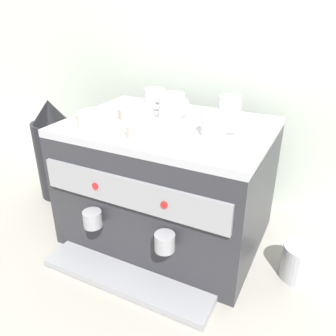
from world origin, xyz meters
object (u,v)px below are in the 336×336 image
object	(u,v)px
ceramic_bowl_0	(136,112)
ceramic_cup_2	(170,109)
ceramic_cup_3	(215,125)
ceramic_cup_4	(229,107)
ceramic_bowl_1	(147,130)
espresso_machine	(167,183)
ceramic_cup_0	(172,102)
ceramic_cup_1	(155,97)
ceramic_bowl_2	(98,119)
milk_pitcher	(300,262)
coffee_grinder	(55,151)

from	to	relation	value
ceramic_bowl_0	ceramic_cup_2	bearing A→B (deg)	2.48
ceramic_cup_2	ceramic_cup_3	xyz separation A→B (m)	(0.16, -0.05, -0.01)
ceramic_cup_4	ceramic_bowl_1	world-z (taller)	ceramic_cup_4
espresso_machine	ceramic_cup_0	distance (m)	0.28
ceramic_cup_1	ceramic_cup_2	xyz separation A→B (m)	(0.13, -0.14, 0.01)
ceramic_cup_0	ceramic_cup_2	xyz separation A→B (m)	(0.05, -0.11, 0.01)
ceramic_cup_4	espresso_machine	bearing A→B (deg)	-137.05
ceramic_cup_3	ceramic_cup_4	world-z (taller)	ceramic_cup_4
ceramic_cup_4	ceramic_bowl_2	xyz separation A→B (m)	(-0.33, -0.25, -0.02)
ceramic_cup_0	ceramic_cup_1	xyz separation A→B (m)	(-0.08, 0.03, 0.00)
ceramic_bowl_0	ceramic_cup_3	bearing A→B (deg)	-8.69
ceramic_cup_1	ceramic_bowl_1	distance (m)	0.31
ceramic_bowl_2	milk_pitcher	bearing A→B (deg)	8.23
ceramic_cup_3	ceramic_bowl_2	xyz separation A→B (m)	(-0.35, -0.08, -0.01)
ceramic_bowl_1	ceramic_bowl_0	bearing A→B (deg)	130.89
ceramic_bowl_1	milk_pitcher	distance (m)	0.60
ceramic_cup_1	milk_pitcher	bearing A→B (deg)	-17.06
milk_pitcher	ceramic_cup_1	bearing A→B (deg)	162.94
ceramic_cup_0	ceramic_bowl_1	size ratio (longest dim) A/B	0.91
ceramic_cup_1	ceramic_bowl_2	bearing A→B (deg)	-100.30
ceramic_cup_4	ceramic_bowl_1	xyz separation A→B (m)	(-0.15, -0.26, -0.02)
ceramic_cup_4	coffee_grinder	distance (m)	0.74
ceramic_cup_2	coffee_grinder	distance (m)	0.60
ceramic_cup_4	milk_pitcher	size ratio (longest dim) A/B	0.99
espresso_machine	ceramic_cup_2	bearing A→B (deg)	88.74
ceramic_cup_0	ceramic_bowl_2	bearing A→B (deg)	-118.75
espresso_machine	ceramic_bowl_1	distance (m)	0.26
ceramic_cup_0	ceramic_bowl_0	bearing A→B (deg)	-122.06
ceramic_cup_4	ceramic_cup_3	bearing A→B (deg)	-85.56
ceramic_cup_0	coffee_grinder	world-z (taller)	ceramic_cup_0
espresso_machine	ceramic_bowl_0	xyz separation A→B (m)	(-0.12, 0.02, 0.22)
ceramic_cup_4	milk_pitcher	world-z (taller)	ceramic_cup_4
ceramic_cup_2	milk_pitcher	distance (m)	0.60
ceramic_cup_3	ceramic_cup_4	distance (m)	0.17
ceramic_bowl_2	ceramic_bowl_1	bearing A→B (deg)	-3.97
ceramic_cup_1	ceramic_cup_3	size ratio (longest dim) A/B	1.05
espresso_machine	ceramic_bowl_1	xyz separation A→B (m)	(-0.00, -0.12, 0.23)
ceramic_bowl_1	ceramic_cup_2	bearing A→B (deg)	89.64
ceramic_cup_0	ceramic_cup_4	xyz separation A→B (m)	(0.20, 0.01, 0.00)
ceramic_cup_2	ceramic_cup_3	size ratio (longest dim) A/B	1.03
ceramic_bowl_0	coffee_grinder	xyz separation A→B (m)	(-0.42, 0.03, -0.23)
espresso_machine	ceramic_cup_0	xyz separation A→B (m)	(-0.05, 0.13, 0.24)
milk_pitcher	ceramic_cup_2	bearing A→B (deg)	174.97
ceramic_cup_2	ceramic_bowl_2	size ratio (longest dim) A/B	0.84
ceramic_bowl_0	coffee_grinder	world-z (taller)	ceramic_bowl_0
ceramic_cup_3	ceramic_cup_4	size ratio (longest dim) A/B	0.92
ceramic_bowl_0	ceramic_cup_1	bearing A→B (deg)	94.42
ceramic_cup_0	ceramic_bowl_2	xyz separation A→B (m)	(-0.13, -0.24, -0.01)
ceramic_cup_0	ceramic_bowl_0	distance (m)	0.14
espresso_machine	coffee_grinder	world-z (taller)	same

